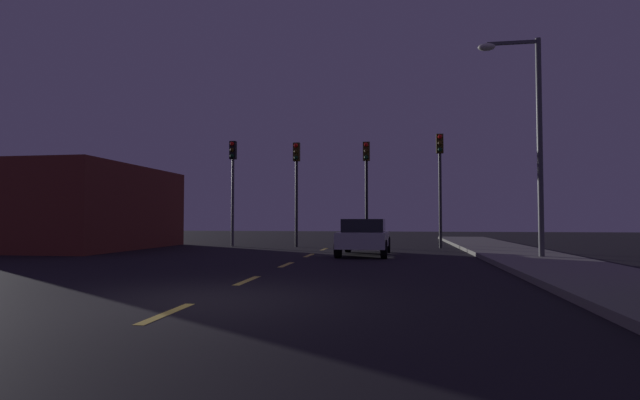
{
  "coord_description": "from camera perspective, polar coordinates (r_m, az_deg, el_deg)",
  "views": [
    {
      "loc": [
        3.24,
        -7.84,
        1.34
      ],
      "look_at": [
        -0.44,
        15.6,
        2.27
      ],
      "focal_mm": 27.72,
      "sensor_mm": 36.0,
      "label": 1
    }
  ],
  "objects": [
    {
      "name": "ground_plane",
      "position": [
        15.25,
        -3.42,
        -7.27
      ],
      "size": [
        80.0,
        80.0,
        0.0
      ],
      "primitive_type": "plane",
      "color": "black"
    },
    {
      "name": "storefront_left",
      "position": [
        25.0,
        -25.64,
        -0.84
      ],
      "size": [
        5.88,
        8.49,
        3.71
      ],
      "primitive_type": "cube",
      "color": "maroon",
      "rests_on": "ground_plane"
    },
    {
      "name": "lane_stripe_fourth",
      "position": [
        18.37,
        -1.27,
        -6.4
      ],
      "size": [
        0.16,
        1.6,
        0.01
      ],
      "primitive_type": "cube",
      "color": "#EACC4C",
      "rests_on": "ground_plane"
    },
    {
      "name": "traffic_signal_far_right",
      "position": [
        23.66,
        13.69,
        3.55
      ],
      "size": [
        0.32,
        0.38,
        5.32
      ],
      "color": "#2D2D30",
      "rests_on": "ground_plane"
    },
    {
      "name": "car_stopped_ahead",
      "position": [
        18.53,
        5.14,
        -4.2
      ],
      "size": [
        1.87,
        4.09,
        1.35
      ],
      "color": "silver",
      "rests_on": "ground_plane"
    },
    {
      "name": "traffic_signal_center_right",
      "position": [
        23.6,
        5.38,
        3.06
      ],
      "size": [
        0.32,
        0.38,
        5.03
      ],
      "color": "black",
      "rests_on": "ground_plane"
    },
    {
      "name": "lane_stripe_third",
      "position": [
        14.66,
        -3.93,
        -7.46
      ],
      "size": [
        0.16,
        1.6,
        0.01
      ],
      "primitive_type": "cube",
      "color": "#EACC4C",
      "rests_on": "ground_plane"
    },
    {
      "name": "traffic_signal_far_left",
      "position": [
        24.91,
        -10.04,
        3.1
      ],
      "size": [
        0.32,
        0.38,
        5.23
      ],
      "color": "#4C4C51",
      "rests_on": "ground_plane"
    },
    {
      "name": "lane_stripe_nearest",
      "position": [
        7.51,
        -17.25,
        -12.38
      ],
      "size": [
        0.16,
        1.6,
        0.01
      ],
      "primitive_type": "cube",
      "color": "#EACC4C",
      "rests_on": "ground_plane"
    },
    {
      "name": "lane_stripe_fifth",
      "position": [
        22.12,
        0.48,
        -5.7
      ],
      "size": [
        0.16,
        1.6,
        0.01
      ],
      "primitive_type": "cube",
      "color": "#EACC4C",
      "rests_on": "ground_plane"
    },
    {
      "name": "lane_stripe_second",
      "position": [
        11.01,
        -8.38,
        -9.18
      ],
      "size": [
        0.16,
        1.6,
        0.01
      ],
      "primitive_type": "cube",
      "color": "#EACC4C",
      "rests_on": "ground_plane"
    },
    {
      "name": "street_lamp_right",
      "position": [
        17.54,
        23.03,
        7.85
      ],
      "size": [
        1.98,
        0.36,
        7.23
      ],
      "color": "#4C4C51",
      "rests_on": "ground_plane"
    },
    {
      "name": "sidewalk_curb_right",
      "position": [
        15.49,
        25.03,
        -6.71
      ],
      "size": [
        3.0,
        40.0,
        0.15
      ],
      "primitive_type": "cube",
      "color": "gray",
      "rests_on": "ground_plane"
    },
    {
      "name": "traffic_signal_center_left",
      "position": [
        24.05,
        -2.73,
        3.02
      ],
      "size": [
        0.32,
        0.38,
        5.07
      ],
      "color": "#2D2D30",
      "rests_on": "ground_plane"
    }
  ]
}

